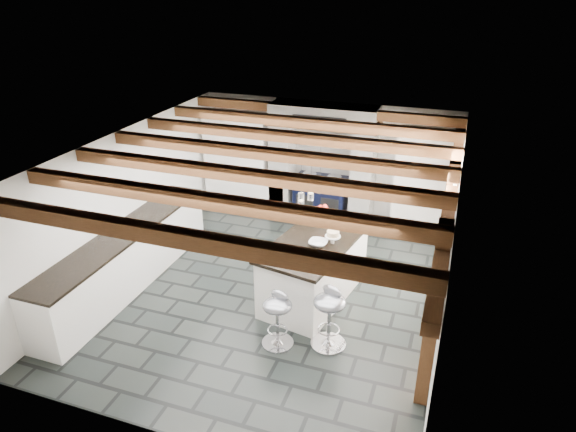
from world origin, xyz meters
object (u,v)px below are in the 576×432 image
(range_cooker, at_px, (321,198))
(kitchen_island, at_px, (314,268))
(bar_stool_near, at_px, (330,311))
(bar_stool_far, at_px, (278,313))

(range_cooker, relative_size, kitchen_island, 0.48)
(kitchen_island, relative_size, bar_stool_near, 2.41)
(bar_stool_far, bearing_deg, range_cooker, 116.48)
(range_cooker, bearing_deg, bar_stool_far, -82.39)
(bar_stool_near, distance_m, bar_stool_far, 0.67)
(kitchen_island, distance_m, bar_stool_near, 1.16)
(range_cooker, relative_size, bar_stool_far, 1.28)
(kitchen_island, bearing_deg, range_cooker, 114.17)
(range_cooker, bearing_deg, bar_stool_near, -72.51)
(bar_stool_near, bearing_deg, range_cooker, 130.63)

